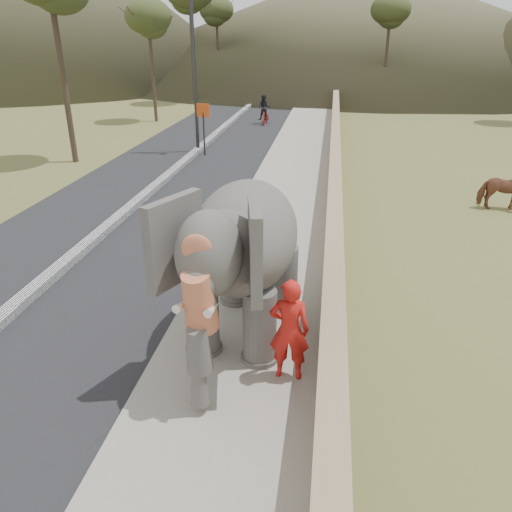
{
  "coord_description": "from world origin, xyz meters",
  "views": [
    {
      "loc": [
        1.42,
        -7.82,
        5.47
      ],
      "look_at": [
        0.2,
        0.42,
        1.7
      ],
      "focal_mm": 35.0,
      "sensor_mm": 36.0,
      "label": 1
    }
  ],
  "objects": [
    {
      "name": "cow",
      "position": [
        7.2,
        9.06,
        0.67
      ],
      "size": [
        1.62,
        0.8,
        1.34
      ],
      "primitive_type": "imported",
      "rotation": [
        0.0,
        0.0,
        1.62
      ],
      "color": "brown",
      "rests_on": "ground"
    },
    {
      "name": "road",
      "position": [
        -5.0,
        10.0,
        0.01
      ],
      "size": [
        7.0,
        120.0,
        0.03
      ],
      "primitive_type": "cube",
      "color": "black",
      "rests_on": "ground"
    },
    {
      "name": "signboard",
      "position": [
        -4.5,
        15.39,
        1.64
      ],
      "size": [
        0.6,
        0.08,
        2.4
      ],
      "color": "#2D2D33",
      "rests_on": "ground"
    },
    {
      "name": "median",
      "position": [
        -5.0,
        10.0,
        0.11
      ],
      "size": [
        0.35,
        120.0,
        0.22
      ],
      "primitive_type": "cube",
      "color": "black",
      "rests_on": "ground"
    },
    {
      "name": "walkway",
      "position": [
        0.0,
        10.0,
        0.07
      ],
      "size": [
        3.0,
        120.0,
        0.15
      ],
      "primitive_type": "cube",
      "color": "#9E9687",
      "rests_on": "ground"
    },
    {
      "name": "trees",
      "position": [
        0.24,
        28.65,
        4.19
      ],
      "size": [
        47.53,
        41.71,
        9.91
      ],
      "color": "#473828",
      "rests_on": "ground"
    },
    {
      "name": "elephant_and_man",
      "position": [
        0.02,
        0.41,
        1.66
      ],
      "size": [
        2.59,
        4.42,
        3.05
      ],
      "color": "#615D58",
      "rests_on": "ground"
    },
    {
      "name": "ground",
      "position": [
        0.0,
        0.0,
        0.0
      ],
      "size": [
        160.0,
        160.0,
        0.0
      ],
      "primitive_type": "plane",
      "color": "olive",
      "rests_on": "ground"
    },
    {
      "name": "parapet",
      "position": [
        1.65,
        10.0,
        0.55
      ],
      "size": [
        0.3,
        120.0,
        1.1
      ],
      "primitive_type": "cube",
      "color": "tan",
      "rests_on": "ground"
    },
    {
      "name": "lamppost",
      "position": [
        -4.69,
        16.05,
        4.87
      ],
      "size": [
        1.76,
        0.36,
        8.0
      ],
      "color": "#303035",
      "rests_on": "ground"
    },
    {
      "name": "motorcyclist",
      "position": [
        -2.77,
        24.37,
        0.72
      ],
      "size": [
        0.83,
        1.68,
        1.83
      ],
      "color": "maroon",
      "rests_on": "ground"
    },
    {
      "name": "hill_far",
      "position": [
        5.0,
        70.0,
        7.0
      ],
      "size": [
        80.0,
        80.0,
        14.0
      ],
      "primitive_type": "cone",
      "color": "brown",
      "rests_on": "ground"
    }
  ]
}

